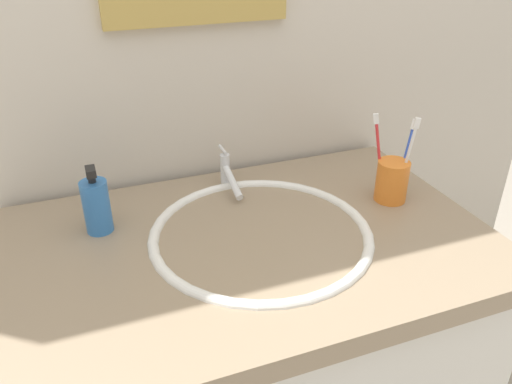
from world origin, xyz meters
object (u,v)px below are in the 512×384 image
(soap_dispenser, at_px, (96,205))
(toothbrush_blue, at_px, (406,153))
(toothbrush_cup, at_px, (392,181))
(faucet, at_px, (228,174))
(toothbrush_red, at_px, (379,150))
(toothbrush_white, at_px, (408,154))

(soap_dispenser, bearing_deg, toothbrush_blue, -7.60)
(toothbrush_cup, bearing_deg, faucet, 150.86)
(toothbrush_cup, relative_size, toothbrush_blue, 0.54)
(faucet, relative_size, toothbrush_blue, 0.83)
(toothbrush_cup, distance_m, toothbrush_red, 0.08)
(toothbrush_cup, relative_size, toothbrush_white, 0.49)
(faucet, height_order, toothbrush_blue, toothbrush_blue)
(faucet, relative_size, toothbrush_cup, 1.55)
(toothbrush_white, bearing_deg, toothbrush_blue, 61.94)
(toothbrush_blue, relative_size, soap_dispenser, 1.19)
(soap_dispenser, bearing_deg, faucet, 15.08)
(toothbrush_white, bearing_deg, toothbrush_cup, 155.07)
(toothbrush_white, distance_m, soap_dispenser, 0.71)
(faucet, height_order, toothbrush_cup, toothbrush_cup)
(toothbrush_cup, xyz_separation_m, toothbrush_white, (0.03, -0.01, 0.07))
(toothbrush_cup, distance_m, soap_dispenser, 0.68)
(toothbrush_red, bearing_deg, faucet, 153.14)
(soap_dispenser, bearing_deg, toothbrush_red, -6.72)
(faucet, relative_size, toothbrush_red, 0.75)
(toothbrush_red, relative_size, toothbrush_blue, 1.10)
(toothbrush_red, relative_size, soap_dispenser, 1.31)
(toothbrush_cup, distance_m, toothbrush_white, 0.08)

